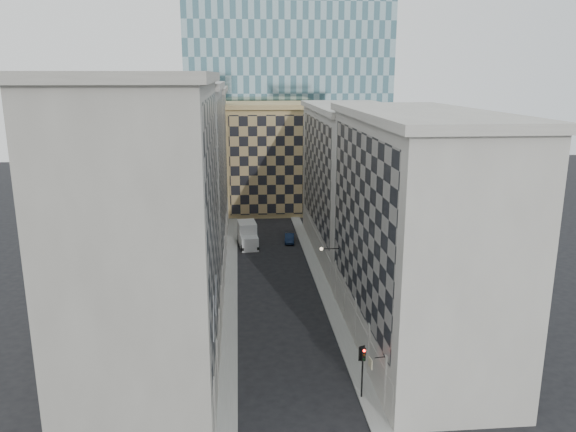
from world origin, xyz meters
TOP-DOWN VIEW (x-y plane):
  - sidewalk_west at (-5.25, 30.00)m, footprint 1.50×100.00m
  - sidewalk_east at (5.25, 30.00)m, footprint 1.50×100.00m
  - bldg_left_a at (-10.88, 11.00)m, footprint 10.80×22.80m
  - bldg_left_b at (-10.88, 33.00)m, footprint 10.80×22.80m
  - bldg_left_c at (-10.88, 55.00)m, footprint 10.80×22.80m
  - bldg_right_a at (10.88, 15.00)m, footprint 10.80×26.80m
  - bldg_right_b at (10.89, 42.00)m, footprint 10.80×28.80m
  - tan_block at (2.00, 67.90)m, footprint 16.80×14.80m
  - church_tower at (0.00, 82.00)m, footprint 7.20×7.20m
  - flagpoles_left at (-5.90, 6.00)m, footprint 0.10×6.33m
  - bracket_lamp at (4.38, 24.00)m, footprint 1.98×0.36m
  - traffic_light at (4.73, 6.43)m, footprint 0.50×0.50m
  - box_truck at (-3.01, 45.90)m, footprint 2.96×6.14m
  - dark_car at (3.02, 47.00)m, footprint 1.74×4.00m
  - shop_sign at (4.96, 4.80)m, footprint 1.18×0.72m

SIDE VIEW (x-z plane):
  - sidewalk_west at x=-5.25m, z-range 0.00..0.15m
  - sidewalk_east at x=5.25m, z-range 0.00..0.15m
  - dark_car at x=3.02m, z-range 0.00..1.28m
  - box_truck at x=-3.01m, z-range -0.21..3.05m
  - traffic_light at x=4.73m, z-range 1.03..5.09m
  - shop_sign at x=4.96m, z-range 3.44..4.23m
  - bracket_lamp at x=4.38m, z-range 6.02..6.38m
  - flagpoles_left at x=-5.90m, z-range 6.83..9.17m
  - tan_block at x=2.00m, z-range 0.04..18.84m
  - bldg_right_b at x=10.89m, z-range 0.00..19.70m
  - bldg_right_a at x=10.88m, z-range -0.03..20.67m
  - bldg_left_c at x=-10.88m, z-range -0.02..21.68m
  - bldg_left_b at x=-10.88m, z-range -0.03..22.67m
  - bldg_left_a at x=-10.88m, z-range -0.03..23.67m
  - church_tower at x=0.00m, z-range 1.20..52.70m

